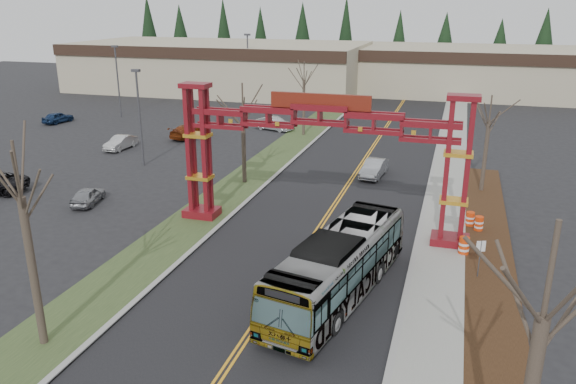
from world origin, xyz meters
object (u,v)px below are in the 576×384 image
at_px(parked_car_near_b, 120,143).
at_px(bare_tree_median_near, 21,198).
at_px(retail_building_west, 220,66).
at_px(bare_tree_median_far, 304,81).
at_px(parked_car_near_a, 88,196).
at_px(bare_tree_right_far, 489,123).
at_px(retail_building_east, 477,71).
at_px(silver_sedan, 374,168).
at_px(light_pole_near, 139,111).
at_px(bare_tree_right_near, 543,319).
at_px(light_pole_mid, 117,76).
at_px(gateway_arch, 320,138).
at_px(barrel_south, 464,246).
at_px(transit_bus, 338,266).
at_px(parked_car_mid_b, 58,117).
at_px(barrel_north, 470,220).
at_px(parked_car_mid_a, 189,131).
at_px(parked_car_far_a, 274,124).
at_px(barrel_mid, 479,224).
at_px(street_sign, 480,252).
at_px(bare_tree_median_mid, 243,113).
at_px(light_pole_far, 248,63).

distance_m(parked_car_near_b, bare_tree_median_near, 34.07).
height_order(retail_building_west, bare_tree_median_far, bare_tree_median_far).
bearing_deg(parked_car_near_a, bare_tree_right_far, -170.82).
bearing_deg(retail_building_east, silver_sedan, -99.67).
relative_size(parked_car_near_a, light_pole_near, 0.43).
bearing_deg(bare_tree_right_far, light_pole_near, -177.74).
bearing_deg(bare_tree_right_near, light_pole_mid, 131.38).
relative_size(gateway_arch, bare_tree_median_far, 2.33).
bearing_deg(bare_tree_right_far, barrel_south, -95.62).
distance_m(transit_bus, parked_car_mid_b, 51.21).
xyz_separation_m(silver_sedan, parked_car_mid_b, (-39.32, 10.66, -0.04)).
height_order(transit_bus, barrel_north, transit_bus).
relative_size(parked_car_near_b, bare_tree_right_near, 0.43).
bearing_deg(parked_car_mid_a, bare_tree_median_far, -146.00).
bearing_deg(bare_tree_right_near, parked_car_mid_b, 137.99).
relative_size(parked_car_far_a, barrel_mid, 4.43).
bearing_deg(gateway_arch, transit_bus, -69.34).
bearing_deg(street_sign, retail_building_west, 124.33).
distance_m(parked_car_near_a, parked_car_far_a, 27.42).
height_order(bare_tree_median_mid, bare_tree_right_near, bare_tree_right_near).
height_order(street_sign, barrel_mid, street_sign).
xyz_separation_m(silver_sedan, parked_car_mid_a, (-20.84, 8.20, 0.02)).
bearing_deg(light_pole_far, bare_tree_median_mid, -69.69).
distance_m(parked_car_far_a, barrel_mid, 32.41).
distance_m(gateway_arch, light_pole_near, 20.92).
relative_size(gateway_arch, transit_bus, 1.55).
distance_m(bare_tree_median_near, bare_tree_median_mid, 23.30).
bearing_deg(transit_bus, street_sign, 42.36).
xyz_separation_m(transit_bus, street_sign, (6.57, 3.93, -0.11)).
relative_size(parked_car_near_a, parked_car_mid_a, 0.72).
relative_size(parked_car_far_a, bare_tree_median_mid, 0.57).
height_order(retail_building_west, street_sign, retail_building_west).
bearing_deg(retail_building_east, light_pole_near, -118.61).
bearing_deg(bare_tree_median_mid, transit_bus, -55.12).
bearing_deg(light_pole_far, bare_tree_median_near, -77.34).
distance_m(retail_building_west, parked_car_mid_a, 35.01).
xyz_separation_m(bare_tree_right_far, light_pole_mid, (-42.57, 17.48, -0.25)).
bearing_deg(parked_car_near_b, bare_tree_median_far, 37.96).
relative_size(gateway_arch, parked_car_near_a, 5.06).
bearing_deg(light_pole_far, gateway_arch, -64.08).
height_order(parked_car_near_a, barrel_mid, parked_car_near_a).
height_order(light_pole_near, light_pole_mid, light_pole_mid).
relative_size(parked_car_mid_a, barrel_north, 4.93).
bearing_deg(bare_tree_median_mid, street_sign, -33.93).
relative_size(parked_car_mid_a, bare_tree_median_far, 0.64).
distance_m(retail_building_east, street_sign, 65.90).
bearing_deg(bare_tree_right_near, barrel_mid, 90.88).
xyz_separation_m(parked_car_mid_a, bare_tree_right_far, (29.25, -9.68, 4.58)).
distance_m(gateway_arch, retail_building_west, 61.78).
relative_size(parked_car_mid_b, light_pole_far, 0.41).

